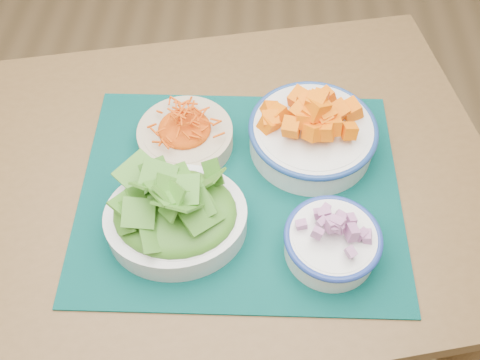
# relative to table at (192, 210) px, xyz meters

# --- Properties ---
(ground) EXTENTS (4.00, 4.00, 0.00)m
(ground) POSITION_rel_table_xyz_m (0.19, 0.31, -0.64)
(ground) COLOR #A27D4E
(ground) RESTS_ON ground
(table) EXTENTS (1.25, 0.97, 0.75)m
(table) POSITION_rel_table_xyz_m (0.00, 0.00, 0.00)
(table) COLOR brown
(table) RESTS_ON ground
(placemat) EXTENTS (0.56, 0.46, 0.00)m
(placemat) POSITION_rel_table_xyz_m (0.10, -0.03, 0.11)
(placemat) COLOR #012C29
(placemat) RESTS_ON table
(carrot_bowl) EXTENTS (0.23, 0.23, 0.07)m
(carrot_bowl) POSITION_rel_table_xyz_m (-0.01, 0.07, 0.14)
(carrot_bowl) COLOR #BEAC8D
(carrot_bowl) RESTS_ON placemat
(squash_bowl) EXTENTS (0.27, 0.27, 0.10)m
(squash_bowl) POSITION_rel_table_xyz_m (0.22, 0.08, 0.16)
(squash_bowl) COLOR silver
(squash_bowl) RESTS_ON placemat
(lettuce_bowl) EXTENTS (0.26, 0.23, 0.11)m
(lettuce_bowl) POSITION_rel_table_xyz_m (-0.00, -0.11, 0.16)
(lettuce_bowl) COLOR silver
(lettuce_bowl) RESTS_ON placemat
(onion_bowl) EXTENTS (0.15, 0.15, 0.08)m
(onion_bowl) POSITION_rel_table_xyz_m (0.25, -0.14, 0.15)
(onion_bowl) COLOR white
(onion_bowl) RESTS_ON placemat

